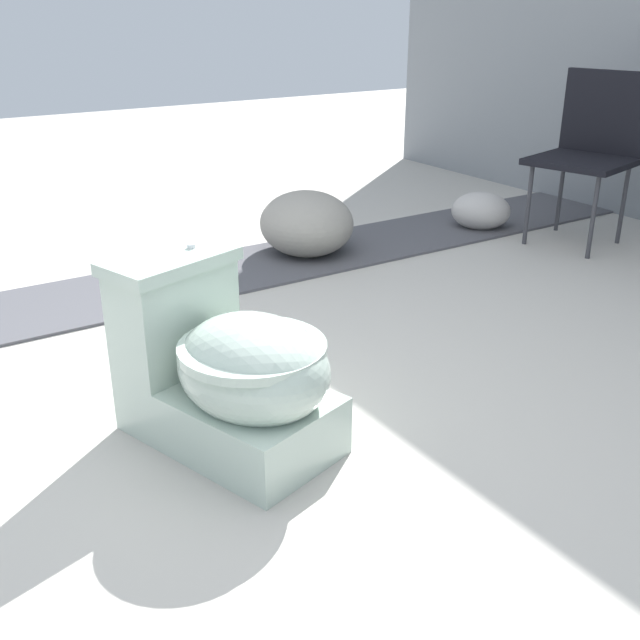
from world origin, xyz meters
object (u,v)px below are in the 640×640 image
Objects in this scene: toilet at (228,371)px; boulder_near at (481,211)px; folding_chair_left at (593,140)px; boulder_far at (307,223)px.

boulder_near is (-1.19, 2.10, -0.12)m from toilet.
toilet is 0.85× the size of folding_chair_left.
boulder_far is at bearing -36.67° from folding_chair_left.
toilet is 2.26× the size of boulder_near.
toilet is 1.70m from boulder_far.
boulder_near is at bearing 102.25° from toilet.
boulder_near is (-0.42, -0.30, -0.41)m from folding_chair_left.
toilet is 1.45× the size of boulder_far.
folding_chair_left is at bearing 67.03° from boulder_far.
boulder_near is at bearing 82.32° from boulder_far.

